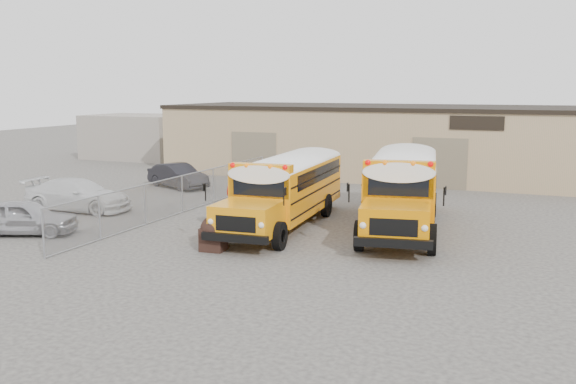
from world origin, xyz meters
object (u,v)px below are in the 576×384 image
at_px(school_bus_right, 409,165).
at_px(school_bus_left, 325,167).
at_px(tarp_bundle, 213,233).
at_px(car_white, 78,195).
at_px(car_dark, 178,176).
at_px(car_silver, 24,217).

bearing_deg(school_bus_right, school_bus_left, -154.83).
bearing_deg(tarp_bundle, school_bus_left, 88.73).
distance_m(tarp_bundle, car_white, 10.64).
height_order(school_bus_right, car_white, school_bus_right).
height_order(school_bus_left, car_dark, school_bus_left).
relative_size(school_bus_left, car_white, 1.99).
bearing_deg(car_white, school_bus_left, -59.01).
bearing_deg(car_white, tarp_bundle, -118.21).
xyz_separation_m(tarp_bundle, car_silver, (-8.36, -0.70, 0.06)).
xyz_separation_m(school_bus_left, car_white, (-10.04, -7.31, -0.99)).
distance_m(school_bus_right, tarp_bundle, 14.09).
bearing_deg(car_dark, car_silver, -153.26).
height_order(tarp_bundle, car_silver, car_silver).
bearing_deg(school_bus_right, tarp_bundle, -107.67).
bearing_deg(school_bus_right, car_white, -146.80).
height_order(school_bus_left, tarp_bundle, school_bus_left).
distance_m(school_bus_right, car_white, 16.82).
relative_size(school_bus_right, car_dark, 2.61).
height_order(school_bus_right, car_dark, school_bus_right).
bearing_deg(school_bus_right, car_dark, -174.69).
xyz_separation_m(car_white, car_dark, (0.59, 7.94, -0.05)).
bearing_deg(tarp_bundle, car_white, 156.85).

